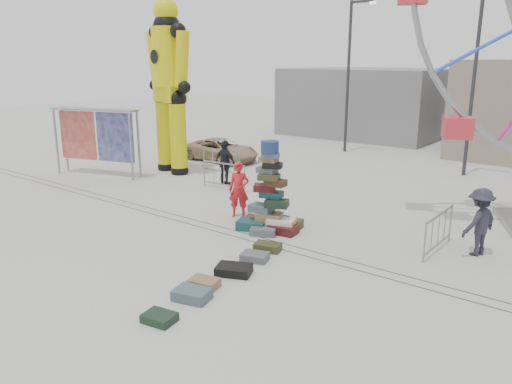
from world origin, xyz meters
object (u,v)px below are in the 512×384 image
Objects in this scene: lamp_post_right at (477,73)px; pedestrian_red at (239,190)px; barricade_dummy_a at (173,156)px; pedestrian_green at (268,191)px; crash_test_dummy at (169,81)px; lamp_post_left at (350,70)px; banner_scaffold at (95,126)px; barricade_dummy_b at (221,163)px; barricade_dummy_c at (224,176)px; suitcase_tower at (270,205)px; pedestrian_grey at (479,222)px; barricade_wheel_front at (438,232)px; parked_suv at (221,150)px; pedestrian_black at (225,163)px; steamer_trunk at (281,225)px.

pedestrian_red is at bearing -111.39° from lamp_post_right.
pedestrian_green reaches higher than barricade_dummy_a.
lamp_post_left is at bearing 78.76° from crash_test_dummy.
crash_test_dummy is at bearing 32.96° from banner_scaffold.
crash_test_dummy is at bearing -162.22° from barricade_dummy_b.
lamp_post_left is 4.00× the size of barricade_dummy_c.
suitcase_tower is 1.37× the size of barricade_dummy_c.
pedestrian_grey reaches higher than pedestrian_green.
crash_test_dummy is at bearing -112.61° from lamp_post_left.
barricade_dummy_a and barricade_wheel_front have the same top height.
lamp_post_right reaches higher than parked_suv.
barricade_dummy_a is 1.07× the size of pedestrian_black.
pedestrian_red is at bearing -15.14° from crash_test_dummy.
lamp_post_right is 4.00× the size of barricade_dummy_a.
suitcase_tower reaches higher than barricade_dummy_a.
barricade_dummy_c is (1.73, -1.81, 0.00)m from barricade_dummy_b.
pedestrian_black is 10.40m from pedestrian_grey.
barricade_dummy_a is 1.00× the size of barricade_wheel_front.
barricade_wheel_front is (12.93, -2.45, -3.56)m from crash_test_dummy.
barricade_dummy_b is 1.09× the size of pedestrian_red.
crash_test_dummy reaches higher than barricade_dummy_b.
lamp_post_left is 10.50m from pedestrian_black.
barricade_wheel_front is at bearing 0.63° from crash_test_dummy.
pedestrian_red is at bearing -47.01° from barricade_dummy_b.
pedestrian_green reaches higher than barricade_dummy_b.
parked_suv reaches higher than barricade_dummy_a.
suitcase_tower is at bearing -46.40° from pedestrian_red.
barricade_dummy_b is (-6.04, 4.62, -0.22)m from suitcase_tower.
banner_scaffold reaches higher than barricade_dummy_b.
barricade_wheel_front is (15.00, 0.07, -1.68)m from banner_scaffold.
pedestrian_red is 7.24m from pedestrian_grey.
steamer_trunk is 0.44× the size of barricade_dummy_c.
barricade_wheel_front is at bearing -17.34° from banner_scaffold.
barricade_dummy_a is 8.36m from pedestrian_red.
barricade_dummy_c is (4.58, -1.58, 0.00)m from barricade_dummy_a.
banner_scaffold is (-10.32, 1.22, 1.46)m from suitcase_tower.
crash_test_dummy is (-3.95, -9.48, -0.38)m from lamp_post_left.
suitcase_tower is 10.79m from parked_suv.
pedestrian_grey is (5.15, 1.72, 0.70)m from steamer_trunk.
pedestrian_grey reaches higher than steamer_trunk.
pedestrian_red is (4.50, -4.22, 0.37)m from barricade_dummy_b.
suitcase_tower is at bearing 161.06° from steamer_trunk.
pedestrian_black is at bearing -179.83° from pedestrian_green.
pedestrian_black is at bearing -92.23° from lamp_post_left.
pedestrian_red is (8.78, -0.82, -1.31)m from banner_scaffold.
barricade_dummy_b is at bearing 21.36° from barricade_dummy_a.
steamer_trunk is 0.22× the size of parked_suv.
lamp_post_left is 13.59m from pedestrian_red.
lamp_post_left is 14.39m from suitcase_tower.
pedestrian_black reaches higher than pedestrian_grey.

